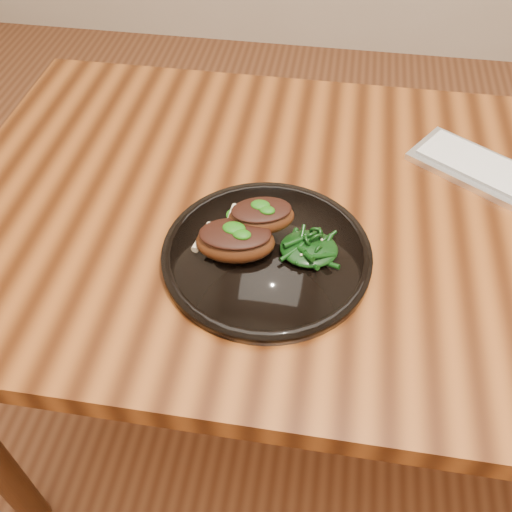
{
  "coord_description": "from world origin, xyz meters",
  "views": [
    {
      "loc": [
        -0.17,
        -0.71,
        1.4
      ],
      "look_at": [
        -0.25,
        -0.15,
        0.78
      ],
      "focal_mm": 40.0,
      "sensor_mm": 36.0,
      "label": 1
    }
  ],
  "objects_px": {
    "desk": "(414,254)",
    "greens_heap": "(309,246)",
    "plate": "(267,254)",
    "lamb_chop_front": "(235,240)"
  },
  "relations": [
    {
      "from": "plate",
      "to": "greens_heap",
      "type": "distance_m",
      "value": 0.07
    },
    {
      "from": "plate",
      "to": "lamb_chop_front",
      "type": "relative_size",
      "value": 2.49
    },
    {
      "from": "desk",
      "to": "plate",
      "type": "relative_size",
      "value": 5.04
    },
    {
      "from": "desk",
      "to": "greens_heap",
      "type": "relative_size",
      "value": 18.32
    },
    {
      "from": "plate",
      "to": "greens_heap",
      "type": "xyz_separation_m",
      "value": [
        0.06,
        0.01,
        0.02
      ]
    },
    {
      "from": "lamb_chop_front",
      "to": "greens_heap",
      "type": "height_order",
      "value": "lamb_chop_front"
    },
    {
      "from": "greens_heap",
      "to": "desk",
      "type": "bearing_deg",
      "value": 33.95
    },
    {
      "from": "desk",
      "to": "lamb_chop_front",
      "type": "xyz_separation_m",
      "value": [
        -0.29,
        -0.14,
        0.13
      ]
    },
    {
      "from": "greens_heap",
      "to": "lamb_chop_front",
      "type": "bearing_deg",
      "value": -171.18
    },
    {
      "from": "plate",
      "to": "desk",
      "type": "bearing_deg",
      "value": 27.6
    }
  ]
}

